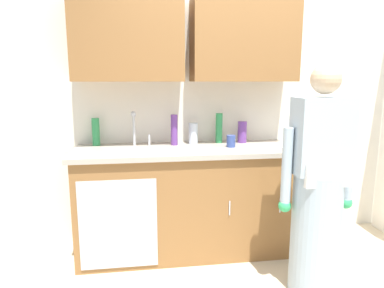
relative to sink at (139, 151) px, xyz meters
name	(u,v)px	position (x,y,z in m)	size (l,w,h in m)	color
kitchen_wall_with_uppers	(229,84)	(0.84, 0.29, 0.55)	(4.80, 0.44, 2.70)	silver
counter_cabinet	(189,202)	(0.43, -0.01, -0.48)	(1.90, 0.62, 0.90)	brown
countertop	(189,150)	(0.43, -0.01, -0.01)	(1.96, 0.66, 0.04)	#A8A093
sink	(139,151)	(0.00, 0.00, 0.00)	(0.50, 0.36, 0.35)	#B7BABF
person_at_sink	(318,199)	(1.24, -0.74, -0.23)	(0.55, 0.34, 1.62)	white
bottle_water_tall	(96,132)	(-0.37, 0.22, 0.14)	(0.07, 0.07, 0.24)	#2D8C4C
bottle_water_short	(242,132)	(0.95, 0.17, 0.11)	(0.08, 0.08, 0.20)	#66388C
bottle_cleaner_spray	(219,128)	(0.73, 0.20, 0.15)	(0.06, 0.06, 0.27)	#2D8C4C
bottle_soap	(193,133)	(0.49, 0.17, 0.11)	(0.08, 0.08, 0.19)	silver
bottle_dish_liquid	(174,130)	(0.31, 0.14, 0.15)	(0.06, 0.06, 0.27)	#66388C
cup_by_sink	(231,141)	(0.79, -0.03, 0.07)	(0.08, 0.08, 0.10)	#33478C
knife_on_counter	(287,150)	(1.22, -0.22, 0.02)	(0.24, 0.02, 0.01)	silver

